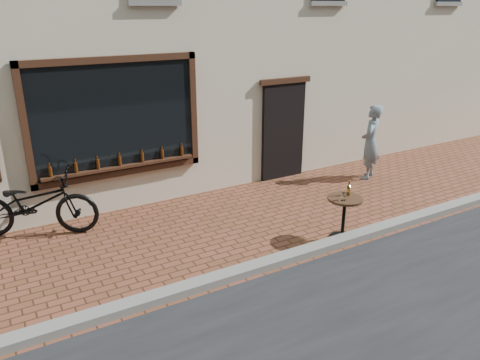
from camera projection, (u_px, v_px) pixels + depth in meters
ground at (307, 262)px, 7.38m from camera, size 90.00×90.00×0.00m
kerb at (300, 253)px, 7.52m from camera, size 90.00×0.25×0.12m
cargo_bicycle at (31, 203)px, 8.09m from camera, size 2.59×1.66×1.23m
bistro_table at (344, 209)px, 7.95m from camera, size 0.60×0.60×1.03m
pedestrian at (371, 142)px, 10.74m from camera, size 0.75×0.69×1.73m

